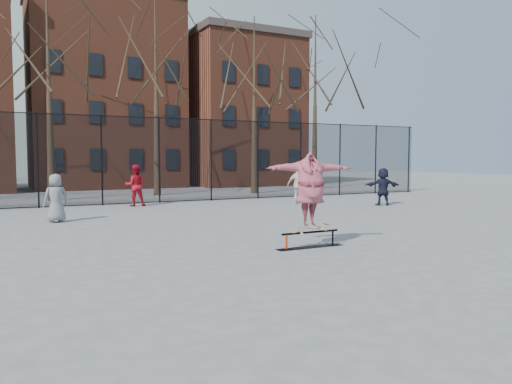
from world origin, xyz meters
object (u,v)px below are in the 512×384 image
skate_rail (310,241)px  bystander_red (135,185)px  skateboard (310,229)px  bystander_white (299,185)px  skater (310,190)px  bystander_navy (383,187)px  bystander_grey (56,198)px

skate_rail → bystander_red: 11.98m
skateboard → skate_rail: bearing=0.0°
bystander_red → bystander_white: bearing=168.2°
skater → skate_rail: bearing=12.8°
skateboard → bystander_white: bystander_white is taller
skater → bystander_red: 11.97m
skateboard → bystander_red: bearing=95.6°
skate_rail → bystander_navy: 11.24m
bystander_white → bystander_navy: bystander_white is taller
skate_rail → bystander_grey: bearing=122.2°
bystander_navy → bystander_white: bearing=-13.1°
skate_rail → bystander_grey: bystander_grey is taller
bystander_red → bystander_navy: (9.82, -4.74, -0.07)m
skate_rail → bystander_red: bystander_red is taller
skateboard → bystander_grey: 9.08m
bystander_grey → skate_rail: bearing=112.8°
bystander_grey → bystander_white: bearing=179.6°
skate_rail → skateboard: (-0.01, 0.00, 0.29)m
skater → bystander_navy: skater is taller
skateboard → bystander_red: bystander_red is taller
skateboard → bystander_red: size_ratio=0.49×
skateboard → bystander_grey: bearing=122.2°
skater → bystander_navy: 11.24m
skate_rail → bystander_grey: 9.10m
skater → bystander_navy: size_ratio=1.28×
skateboard → bystander_grey: size_ratio=0.56×
skate_rail → bystander_white: 10.94m
skateboard → skater: (0.00, 0.00, 0.93)m
bystander_white → skate_rail: bearing=98.5°
skateboard → bystander_white: bearing=58.9°
skate_rail → bystander_red: bearing=95.7°
skate_rail → bystander_navy: (8.64, 7.16, 0.68)m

